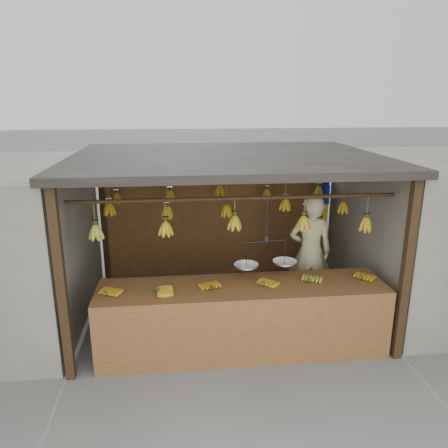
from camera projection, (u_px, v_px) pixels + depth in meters
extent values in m
plane|color=#5B5B57|center=(226.00, 310.00, 6.77)|extent=(80.00, 80.00, 0.00)
cube|color=black|center=(62.00, 288.00, 4.81)|extent=(0.10, 0.10, 2.30)
cube|color=black|center=(406.00, 273.00, 5.22)|extent=(0.10, 0.10, 2.30)
cube|color=black|center=(104.00, 217.00, 7.67)|extent=(0.10, 0.10, 2.30)
cube|color=black|center=(324.00, 210.00, 8.09)|extent=(0.10, 0.10, 2.30)
cube|color=black|center=(226.00, 158.00, 6.11)|extent=(4.30, 3.30, 0.10)
cylinder|color=black|center=(236.00, 198.00, 5.26)|extent=(4.00, 0.05, 0.05)
cylinder|color=black|center=(226.00, 183.00, 6.21)|extent=(4.00, 0.05, 0.05)
cylinder|color=black|center=(219.00, 171.00, 7.17)|extent=(4.00, 0.05, 0.05)
cube|color=brown|center=(217.00, 227.00, 7.95)|extent=(4.00, 0.06, 1.80)
cube|color=brown|center=(243.00, 288.00, 5.49)|extent=(3.63, 0.81, 0.08)
cube|color=brown|center=(247.00, 334.00, 5.22)|extent=(3.63, 0.04, 0.90)
cube|color=black|center=(101.00, 343.00, 5.10)|extent=(0.07, 0.07, 0.82)
cube|color=black|center=(382.00, 327.00, 5.46)|extent=(0.07, 0.07, 0.82)
cube|color=black|center=(110.00, 314.00, 5.78)|extent=(0.07, 0.07, 0.82)
cube|color=black|center=(359.00, 302.00, 6.13)|extent=(0.07, 0.07, 0.82)
ellipsoid|color=#AE7F12|center=(107.00, 295.00, 5.16)|extent=(0.27, 0.29, 0.06)
ellipsoid|color=#AE7F12|center=(158.00, 292.00, 5.23)|extent=(0.25, 0.19, 0.06)
ellipsoid|color=#AE7F12|center=(212.00, 288.00, 5.33)|extent=(0.25, 0.28, 0.06)
ellipsoid|color=#AE7F12|center=(264.00, 285.00, 5.42)|extent=(0.30, 0.30, 0.06)
ellipsoid|color=#92A523|center=(311.00, 281.00, 5.53)|extent=(0.27, 0.30, 0.06)
ellipsoid|color=#AE7F12|center=(362.00, 279.00, 5.61)|extent=(0.30, 0.30, 0.06)
ellipsoid|color=#92A523|center=(96.00, 232.00, 5.19)|extent=(0.16, 0.16, 0.28)
ellipsoid|color=#AE7F12|center=(166.00, 229.00, 5.25)|extent=(0.16, 0.16, 0.28)
ellipsoid|color=#AE7F12|center=(235.00, 223.00, 5.39)|extent=(0.16, 0.16, 0.28)
ellipsoid|color=#AE7F12|center=(304.00, 223.00, 5.47)|extent=(0.16, 0.16, 0.28)
ellipsoid|color=#AE7F12|center=(366.00, 225.00, 5.55)|extent=(0.16, 0.16, 0.28)
ellipsoid|color=#AE7F12|center=(109.00, 209.00, 6.14)|extent=(0.16, 0.16, 0.28)
ellipsoid|color=#AE7F12|center=(167.00, 212.00, 6.22)|extent=(0.16, 0.16, 0.28)
ellipsoid|color=#AE7F12|center=(227.00, 211.00, 6.34)|extent=(0.16, 0.16, 0.28)
ellipsoid|color=#AE7F12|center=(285.00, 205.00, 6.41)|extent=(0.16, 0.16, 0.28)
ellipsoid|color=#AE7F12|center=(343.00, 207.00, 6.48)|extent=(0.16, 0.16, 0.28)
ellipsoid|color=#AE7F12|center=(117.00, 199.00, 7.12)|extent=(0.16, 0.16, 0.28)
ellipsoid|color=#AE7F12|center=(170.00, 196.00, 7.17)|extent=(0.16, 0.16, 0.28)
ellipsoid|color=#AE7F12|center=(220.00, 190.00, 7.30)|extent=(0.16, 0.16, 0.28)
ellipsoid|color=#AE7F12|center=(267.00, 194.00, 7.41)|extent=(0.16, 0.16, 0.28)
ellipsoid|color=#92A523|center=(319.00, 192.00, 7.49)|extent=(0.16, 0.16, 0.28)
cylinder|color=black|center=(267.00, 220.00, 5.38)|extent=(0.02, 0.02, 0.56)
cylinder|color=black|center=(266.00, 241.00, 5.45)|extent=(0.56, 0.09, 0.02)
cylinder|color=silver|center=(246.00, 265.00, 5.48)|extent=(0.30, 0.30, 0.02)
cylinder|color=silver|center=(285.00, 262.00, 5.59)|extent=(0.30, 0.30, 0.02)
imported|color=beige|center=(310.00, 252.00, 6.68)|extent=(0.71, 0.52, 1.78)
cube|color=#1426BF|center=(325.00, 194.00, 7.84)|extent=(0.08, 0.26, 0.34)
cube|color=yellow|center=(324.00, 211.00, 7.93)|extent=(0.08, 0.26, 0.34)
cube|color=red|center=(322.00, 231.00, 8.04)|extent=(0.08, 0.26, 0.34)
cube|color=#199926|center=(322.00, 242.00, 8.10)|extent=(0.08, 0.26, 0.34)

